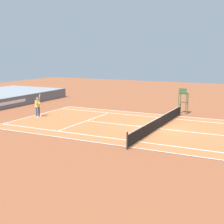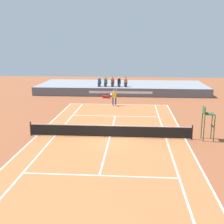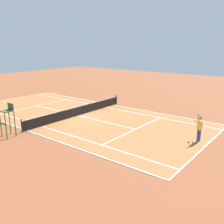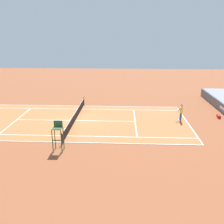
% 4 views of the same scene
% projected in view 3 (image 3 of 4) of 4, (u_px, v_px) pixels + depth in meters
% --- Properties ---
extents(ground_plane, '(80.00, 80.00, 0.00)m').
position_uv_depth(ground_plane, '(78.00, 116.00, 23.49)').
color(ground_plane, brown).
extents(court, '(11.08, 23.88, 0.03)m').
position_uv_depth(court, '(78.00, 116.00, 23.49)').
color(court, '#B76638').
rests_on(court, ground).
extents(net, '(11.98, 0.10, 1.07)m').
position_uv_depth(net, '(78.00, 110.00, 23.35)').
color(net, black).
rests_on(net, ground).
extents(tennis_player, '(0.77, 0.62, 2.08)m').
position_uv_depth(tennis_player, '(199.00, 128.00, 16.87)').
color(tennis_player, navy).
rests_on(tennis_player, ground).
extents(tennis_ball, '(0.07, 0.07, 0.07)m').
position_uv_depth(tennis_ball, '(167.00, 139.00, 17.62)').
color(tennis_ball, '#D1E533').
rests_on(tennis_ball, ground).
extents(umpire_chair, '(0.77, 0.77, 2.44)m').
position_uv_depth(umpire_chair, '(8.00, 116.00, 17.81)').
color(umpire_chair, '#2D562D').
rests_on(umpire_chair, ground).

